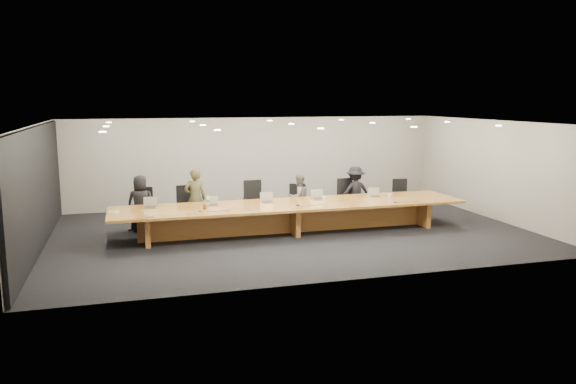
# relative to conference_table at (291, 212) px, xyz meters

# --- Properties ---
(ground) EXTENTS (12.00, 12.00, 0.00)m
(ground) POSITION_rel_conference_table_xyz_m (0.00, 0.00, -0.52)
(ground) COLOR black
(ground) RESTS_ON ground
(back_wall) EXTENTS (12.00, 0.02, 2.80)m
(back_wall) POSITION_rel_conference_table_xyz_m (0.00, 4.00, 0.88)
(back_wall) COLOR #BCB6AC
(back_wall) RESTS_ON ground
(left_wall_panel) EXTENTS (0.08, 7.84, 2.74)m
(left_wall_panel) POSITION_rel_conference_table_xyz_m (-5.94, 0.00, 0.85)
(left_wall_panel) COLOR black
(left_wall_panel) RESTS_ON ground
(conference_table) EXTENTS (9.00, 1.80, 0.75)m
(conference_table) POSITION_rel_conference_table_xyz_m (0.00, 0.00, 0.00)
(conference_table) COLOR brown
(conference_table) RESTS_ON ground
(chair_far_left) EXTENTS (0.74, 0.74, 1.13)m
(chair_far_left) POSITION_rel_conference_table_xyz_m (-3.67, 1.32, 0.05)
(chair_far_left) COLOR black
(chair_far_left) RESTS_ON ground
(chair_left) EXTENTS (0.65, 0.65, 1.13)m
(chair_left) POSITION_rel_conference_table_xyz_m (-2.49, 1.33, 0.04)
(chair_left) COLOR black
(chair_left) RESTS_ON ground
(chair_mid_left) EXTENTS (0.66, 0.66, 1.20)m
(chair_mid_left) POSITION_rel_conference_table_xyz_m (-0.65, 1.30, 0.08)
(chair_mid_left) COLOR black
(chair_mid_left) RESTS_ON ground
(chair_mid_right) EXTENTS (0.67, 0.67, 1.06)m
(chair_mid_right) POSITION_rel_conference_table_xyz_m (0.52, 1.17, 0.01)
(chair_mid_right) COLOR black
(chair_mid_right) RESTS_ON ground
(chair_right) EXTENTS (0.67, 0.67, 1.16)m
(chair_right) POSITION_rel_conference_table_xyz_m (2.07, 1.20, 0.06)
(chair_right) COLOR black
(chair_right) RESTS_ON ground
(chair_far_right) EXTENTS (0.62, 0.62, 1.05)m
(chair_far_right) POSITION_rel_conference_table_xyz_m (3.81, 1.34, 0.00)
(chair_far_right) COLOR black
(chair_far_right) RESTS_ON ground
(person_a) EXTENTS (0.79, 0.58, 1.46)m
(person_a) POSITION_rel_conference_table_xyz_m (-3.69, 1.21, 0.21)
(person_a) COLOR black
(person_a) RESTS_ON ground
(person_b) EXTENTS (0.58, 0.39, 1.59)m
(person_b) POSITION_rel_conference_table_xyz_m (-2.30, 1.16, 0.27)
(person_b) COLOR #38371F
(person_b) RESTS_ON ground
(person_c) EXTENTS (0.78, 0.68, 1.37)m
(person_c) POSITION_rel_conference_table_xyz_m (0.55, 1.14, 0.16)
(person_c) COLOR slate
(person_c) RESTS_ON ground
(person_d) EXTENTS (0.99, 0.62, 1.48)m
(person_d) POSITION_rel_conference_table_xyz_m (2.29, 1.28, 0.22)
(person_d) COLOR black
(person_d) RESTS_ON ground
(laptop_a) EXTENTS (0.39, 0.32, 0.27)m
(laptop_a) POSITION_rel_conference_table_xyz_m (-3.50, 0.39, 0.36)
(laptop_a) COLOR #B9AC8D
(laptop_a) RESTS_ON conference_table
(laptop_b) EXTENTS (0.31, 0.23, 0.24)m
(laptop_b) POSITION_rel_conference_table_xyz_m (-1.97, 0.28, 0.35)
(laptop_b) COLOR tan
(laptop_b) RESTS_ON conference_table
(laptop_c) EXTENTS (0.37, 0.29, 0.27)m
(laptop_c) POSITION_rel_conference_table_xyz_m (-0.56, 0.30, 0.36)
(laptop_c) COLOR #B9A58D
(laptop_c) RESTS_ON conference_table
(laptop_d) EXTENTS (0.35, 0.26, 0.27)m
(laptop_d) POSITION_rel_conference_table_xyz_m (0.87, 0.36, 0.36)
(laptop_d) COLOR tan
(laptop_d) RESTS_ON conference_table
(laptop_e) EXTENTS (0.34, 0.27, 0.25)m
(laptop_e) POSITION_rel_conference_table_xyz_m (2.47, 0.31, 0.36)
(laptop_e) COLOR #BDAE90
(laptop_e) RESTS_ON conference_table
(water_bottle) EXTENTS (0.09, 0.09, 0.24)m
(water_bottle) POSITION_rel_conference_table_xyz_m (-2.09, 0.31, 0.35)
(water_bottle) COLOR #AFBFB9
(water_bottle) RESTS_ON conference_table
(amber_mug) EXTENTS (0.11, 0.11, 0.11)m
(amber_mug) POSITION_rel_conference_table_xyz_m (-2.22, -0.11, 0.28)
(amber_mug) COLOR brown
(amber_mug) RESTS_ON conference_table
(paper_cup_near) EXTENTS (0.09, 0.09, 0.10)m
(paper_cup_near) POSITION_rel_conference_table_xyz_m (0.98, 0.27, 0.28)
(paper_cup_near) COLOR white
(paper_cup_near) RESTS_ON conference_table
(paper_cup_far) EXTENTS (0.11, 0.11, 0.10)m
(paper_cup_far) POSITION_rel_conference_table_xyz_m (2.79, 0.09, 0.28)
(paper_cup_far) COLOR silver
(paper_cup_far) RESTS_ON conference_table
(notepad) EXTENTS (0.28, 0.26, 0.01)m
(notepad) POSITION_rel_conference_table_xyz_m (-4.34, 0.08, 0.24)
(notepad) COLOR silver
(notepad) RESTS_ON conference_table
(lime_gadget) EXTENTS (0.18, 0.12, 0.03)m
(lime_gadget) POSITION_rel_conference_table_xyz_m (-4.32, 0.09, 0.26)
(lime_gadget) COLOR #70D238
(lime_gadget) RESTS_ON notepad
(av_box) EXTENTS (0.23, 0.20, 0.03)m
(av_box) POSITION_rel_conference_table_xyz_m (-3.53, -0.72, 0.24)
(av_box) COLOR silver
(av_box) RESTS_ON conference_table
(mic_left) EXTENTS (0.13, 0.13, 0.03)m
(mic_left) POSITION_rel_conference_table_xyz_m (-2.38, -0.42, 0.24)
(mic_left) COLOR black
(mic_left) RESTS_ON conference_table
(mic_center) EXTENTS (0.17, 0.17, 0.03)m
(mic_center) POSITION_rel_conference_table_xyz_m (0.08, -0.34, 0.25)
(mic_center) COLOR black
(mic_center) RESTS_ON conference_table
(mic_right) EXTENTS (0.13, 0.13, 0.03)m
(mic_right) POSITION_rel_conference_table_xyz_m (2.62, -0.60, 0.24)
(mic_right) COLOR black
(mic_right) RESTS_ON conference_table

